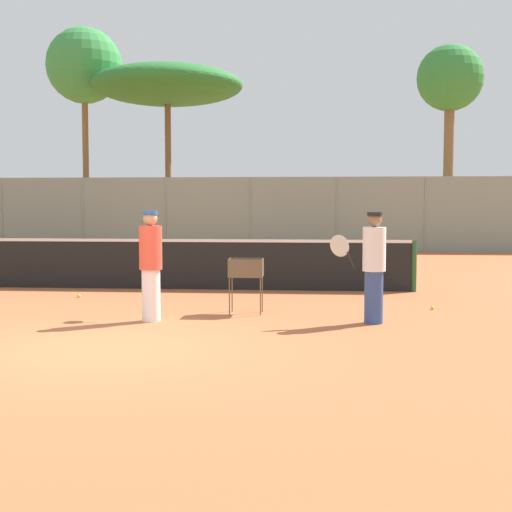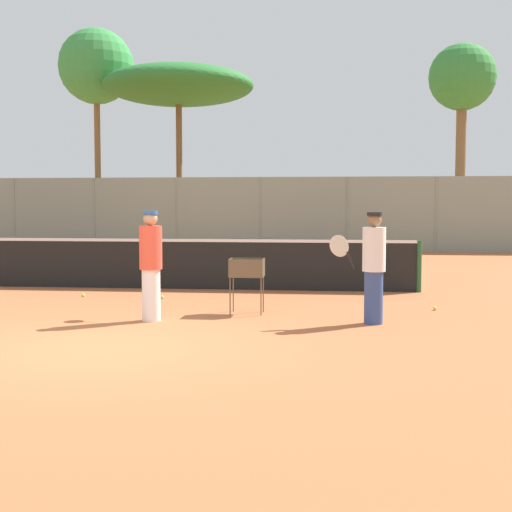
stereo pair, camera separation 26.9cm
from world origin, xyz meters
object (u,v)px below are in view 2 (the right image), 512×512
object	(u,v)px
player_red_cap	(151,264)
ball_cart	(247,273)
player_white_outfit	(373,266)
parked_car	(398,231)
tennis_net	(197,263)

from	to	relation	value
player_red_cap	ball_cart	xyz separation A→B (m)	(1.39, 0.89, -0.21)
player_white_outfit	parked_car	bearing A→B (deg)	-105.78
ball_cart	parked_car	world-z (taller)	parked_car
player_white_outfit	parked_car	size ratio (longest dim) A/B	0.40
player_white_outfit	player_red_cap	bearing A→B (deg)	-8.28
parked_car	player_white_outfit	bearing A→B (deg)	-95.84
tennis_net	ball_cart	size ratio (longest dim) A/B	10.27
player_red_cap	ball_cart	bearing A→B (deg)	-85.08
ball_cart	player_white_outfit	bearing A→B (deg)	-21.45
tennis_net	parked_car	size ratio (longest dim) A/B	2.23
ball_cart	parked_car	xyz separation A→B (m)	(4.10, 19.55, -0.02)
player_red_cap	parked_car	xyz separation A→B (m)	(5.50, 20.45, -0.23)
player_red_cap	ball_cart	world-z (taller)	player_red_cap
player_red_cap	parked_car	bearing A→B (deg)	-42.79
player_white_outfit	tennis_net	bearing A→B (deg)	-58.91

